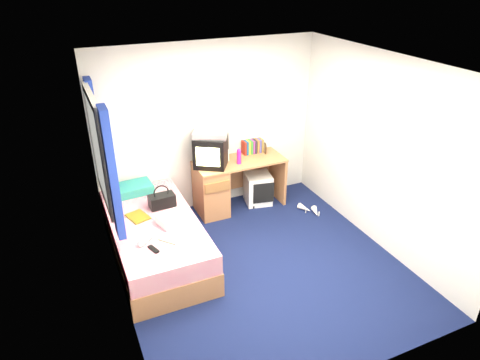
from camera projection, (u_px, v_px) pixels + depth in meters
name	position (u px, v px, depth m)	size (l,w,h in m)	color
ground	(261.00, 266.00, 5.17)	(3.40, 3.40, 0.00)	#0C1438
room_shell	(264.00, 156.00, 4.51)	(3.40, 3.40, 3.40)	white
bed	(156.00, 239.00, 5.22)	(1.01, 2.00, 0.54)	#B97B4D
pillow	(132.00, 189.00, 5.67)	(0.52, 0.33, 0.11)	#1963A4
desk	(222.00, 185.00, 6.18)	(1.30, 0.55, 0.75)	#B97B4D
storage_cube	(258.00, 188.00, 6.45)	(0.37, 0.37, 0.46)	white
crt_tv	(211.00, 151.00, 5.87)	(0.57, 0.56, 0.43)	black
vcr	(210.00, 134.00, 5.76)	(0.45, 0.32, 0.09)	#B5B5B7
book_row	(253.00, 146.00, 6.31)	(0.31, 0.13, 0.20)	maroon
picture_frame	(265.00, 148.00, 6.33)	(0.02, 0.12, 0.14)	#322110
pink_water_bottle	(239.00, 157.00, 5.97)	(0.06, 0.06, 0.20)	#D71E8D
aerosol_can	(227.00, 155.00, 6.06)	(0.05, 0.05, 0.18)	white
handbag	(162.00, 200.00, 5.34)	(0.33, 0.19, 0.30)	black
towel	(172.00, 219.00, 5.01)	(0.31, 0.26, 0.10)	white
magazine	(138.00, 217.00, 5.14)	(0.21, 0.28, 0.01)	gold
water_bottle	(145.00, 240.00, 4.67)	(0.07, 0.07, 0.20)	silver
colour_swatch_fan	(168.00, 241.00, 4.70)	(0.22, 0.06, 0.01)	gold
remote_control	(154.00, 249.00, 4.56)	(0.05, 0.16, 0.02)	black
window_assembly	(102.00, 152.00, 4.70)	(0.11, 1.42, 1.40)	silver
white_heels	(310.00, 210.00, 6.26)	(0.25, 0.39, 0.09)	white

